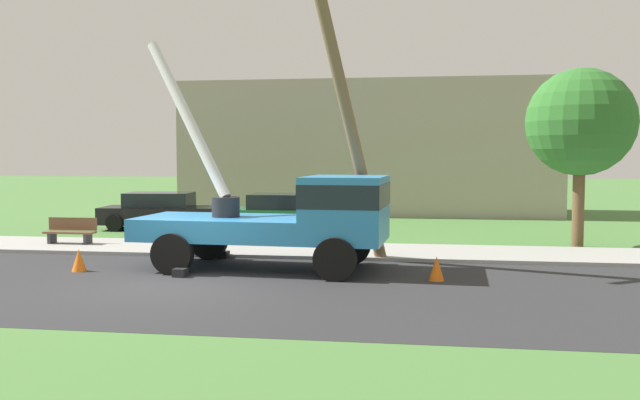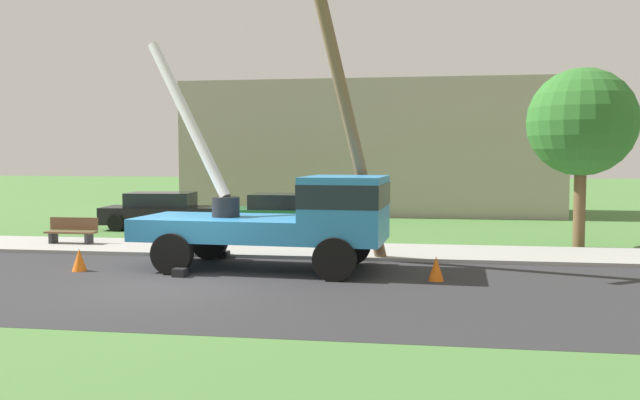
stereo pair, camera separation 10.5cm
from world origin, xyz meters
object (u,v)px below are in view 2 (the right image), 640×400
(traffic_cone_ahead, at_px, (436,269))
(park_bench, at_px, (72,232))
(leaning_utility_pole, at_px, (342,93))
(parked_sedan_black, at_px, (161,211))
(traffic_cone_behind, at_px, (79,260))
(roadside_tree_near, at_px, (582,123))
(parked_sedan_green, at_px, (285,213))
(utility_truck, at_px, (294,214))

(traffic_cone_ahead, height_order, park_bench, park_bench)
(leaning_utility_pole, bearing_deg, parked_sedan_black, 137.17)
(traffic_cone_ahead, distance_m, traffic_cone_behind, 8.69)
(traffic_cone_behind, relative_size, roadside_tree_near, 0.10)
(parked_sedan_green, distance_m, park_bench, 7.59)
(traffic_cone_behind, xyz_separation_m, parked_sedan_black, (-1.63, 9.25, 0.43))
(parked_sedan_green, relative_size, park_bench, 2.76)
(parked_sedan_black, bearing_deg, roadside_tree_near, -11.35)
(traffic_cone_behind, bearing_deg, parked_sedan_green, 69.88)
(leaning_utility_pole, height_order, parked_sedan_black, leaning_utility_pole)
(parked_sedan_green, bearing_deg, park_bench, -140.15)
(park_bench, bearing_deg, parked_sedan_green, 39.85)
(park_bench, height_order, roadside_tree_near, roadside_tree_near)
(leaning_utility_pole, bearing_deg, utility_truck, -139.75)
(leaning_utility_pole, distance_m, traffic_cone_behind, 7.80)
(leaning_utility_pole, relative_size, park_bench, 5.43)
(park_bench, relative_size, roadside_tree_near, 0.29)
(parked_sedan_black, bearing_deg, parked_sedan_green, -2.62)
(traffic_cone_ahead, distance_m, roadside_tree_near, 8.48)
(parked_sedan_green, relative_size, roadside_tree_near, 0.80)
(traffic_cone_behind, relative_size, parked_sedan_green, 0.13)
(utility_truck, xyz_separation_m, park_bench, (-7.73, 3.20, -0.95))
(leaning_utility_pole, height_order, park_bench, leaning_utility_pole)
(utility_truck, bearing_deg, park_bench, 157.50)
(utility_truck, bearing_deg, traffic_cone_ahead, -14.95)
(parked_sedan_green, xyz_separation_m, roadside_tree_near, (9.88, -2.75, 3.14))
(parked_sedan_black, height_order, roadside_tree_near, roadside_tree_near)
(leaning_utility_pole, bearing_deg, traffic_cone_ahead, -37.90)
(utility_truck, relative_size, roadside_tree_near, 1.22)
(traffic_cone_behind, bearing_deg, leaning_utility_pole, 16.62)
(utility_truck, xyz_separation_m, parked_sedan_green, (-1.91, 8.06, -0.70))
(parked_sedan_black, relative_size, parked_sedan_green, 1.03)
(traffic_cone_ahead, xyz_separation_m, parked_sedan_black, (-10.32, 9.21, 0.43))
(traffic_cone_behind, height_order, park_bench, park_bench)
(parked_sedan_black, relative_size, roadside_tree_near, 0.82)
(leaning_utility_pole, xyz_separation_m, parked_sedan_black, (-7.94, 7.36, -3.74))
(leaning_utility_pole, relative_size, traffic_cone_behind, 15.52)
(utility_truck, distance_m, roadside_tree_near, 9.88)
(utility_truck, relative_size, leaning_utility_pole, 0.78)
(leaning_utility_pole, relative_size, parked_sedan_black, 1.91)
(leaning_utility_pole, distance_m, parked_sedan_green, 8.60)
(park_bench, xyz_separation_m, roadside_tree_near, (15.70, 2.11, 3.39))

